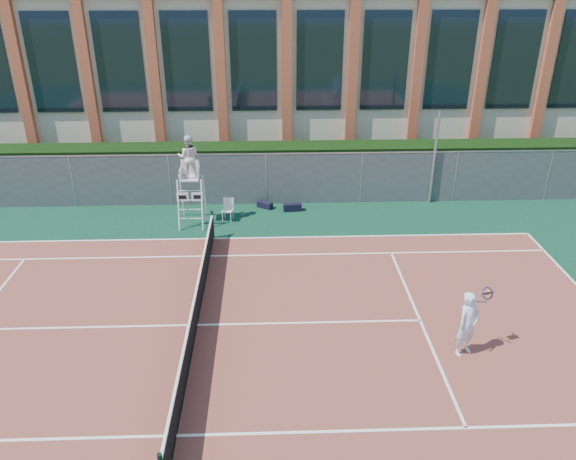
{
  "coord_description": "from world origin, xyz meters",
  "views": [
    {
      "loc": [
        2.12,
        -13.25,
        9.38
      ],
      "look_at": [
        2.7,
        3.0,
        1.53
      ],
      "focal_mm": 35.0,
      "sensor_mm": 36.0,
      "label": 1
    }
  ],
  "objects_px": {
    "umpire_chair": "(189,159)",
    "plastic_chair": "(228,207)",
    "steel_pole": "(434,158)",
    "tennis_player": "(468,324)"
  },
  "relations": [
    {
      "from": "steel_pole",
      "to": "umpire_chair",
      "type": "distance_m",
      "value": 10.02
    },
    {
      "from": "umpire_chair",
      "to": "plastic_chair",
      "type": "xyz_separation_m",
      "value": [
        1.37,
        0.18,
        -2.07
      ]
    },
    {
      "from": "steel_pole",
      "to": "umpire_chair",
      "type": "xyz_separation_m",
      "value": [
        -9.86,
        -1.65,
        0.63
      ]
    },
    {
      "from": "steel_pole",
      "to": "plastic_chair",
      "type": "xyz_separation_m",
      "value": [
        -8.49,
        -1.47,
        -1.44
      ]
    },
    {
      "from": "tennis_player",
      "to": "plastic_chair",
      "type": "bearing_deg",
      "value": 127.52
    },
    {
      "from": "umpire_chair",
      "to": "tennis_player",
      "type": "relative_size",
      "value": 1.96
    },
    {
      "from": "umpire_chair",
      "to": "plastic_chair",
      "type": "relative_size",
      "value": 3.97
    },
    {
      "from": "tennis_player",
      "to": "umpire_chair",
      "type": "bearing_deg",
      "value": 133.36
    },
    {
      "from": "steel_pole",
      "to": "tennis_player",
      "type": "distance_m",
      "value": 10.4
    },
    {
      "from": "plastic_chair",
      "to": "tennis_player",
      "type": "xyz_separation_m",
      "value": [
        6.7,
        -8.72,
        0.41
      ]
    }
  ]
}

